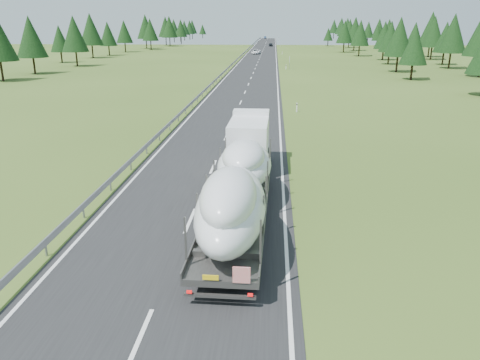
# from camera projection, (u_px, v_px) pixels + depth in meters

# --- Properties ---
(ground) EXTENTS (400.00, 400.00, 0.00)m
(ground) POSITION_uv_depth(u_px,v_px,m) (190.00, 221.00, 22.75)
(ground) COLOR #3B521B
(ground) RESTS_ON ground
(road_surface) EXTENTS (10.00, 400.00, 0.02)m
(road_surface) POSITION_uv_depth(u_px,v_px,m) (258.00, 62.00, 117.33)
(road_surface) COLOR black
(road_surface) RESTS_ON ground
(guardrail) EXTENTS (0.10, 400.00, 0.76)m
(guardrail) POSITION_uv_depth(u_px,v_px,m) (237.00, 59.00, 117.44)
(guardrail) COLOR slate
(guardrail) RESTS_ON ground
(marker_posts) EXTENTS (0.13, 350.08, 1.00)m
(marker_posts) POSITION_uv_depth(u_px,v_px,m) (281.00, 49.00, 168.75)
(marker_posts) COLOR silver
(marker_posts) RESTS_ON ground
(highway_sign) EXTENTS (0.08, 0.90, 2.60)m
(highway_sign) POSITION_uv_depth(u_px,v_px,m) (289.00, 61.00, 97.37)
(highway_sign) COLOR slate
(highway_sign) RESTS_ON ground
(tree_line_right) EXTENTS (27.15, 329.03, 12.64)m
(tree_line_right) POSITION_uv_depth(u_px,v_px,m) (406.00, 32.00, 127.89)
(tree_line_right) COLOR black
(tree_line_right) RESTS_ON ground
(tree_line_left) EXTENTS (13.84, 327.45, 12.51)m
(tree_line_left) POSITION_uv_depth(u_px,v_px,m) (133.00, 30.00, 157.49)
(tree_line_left) COLOR black
(tree_line_left) RESTS_ON ground
(boat_truck) EXTENTS (2.98, 19.14, 3.95)m
(boat_truck) POSITION_uv_depth(u_px,v_px,m) (241.00, 174.00, 22.98)
(boat_truck) COLOR white
(boat_truck) RESTS_ON ground
(distant_van) EXTENTS (2.86, 5.51, 1.48)m
(distant_van) POSITION_uv_depth(u_px,v_px,m) (256.00, 52.00, 147.13)
(distant_van) COLOR white
(distant_van) RESTS_ON ground
(distant_car_dark) EXTENTS (1.89, 4.12, 1.37)m
(distant_car_dark) POSITION_uv_depth(u_px,v_px,m) (271.00, 45.00, 197.37)
(distant_car_dark) COLOR black
(distant_car_dark) RESTS_ON ground
(distant_car_blue) EXTENTS (1.60, 4.38, 1.43)m
(distant_car_blue) POSITION_uv_depth(u_px,v_px,m) (265.00, 37.00, 299.90)
(distant_car_blue) COLOR #1A2D49
(distant_car_blue) RESTS_ON ground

